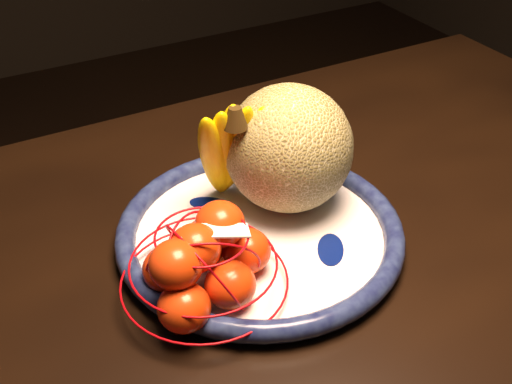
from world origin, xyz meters
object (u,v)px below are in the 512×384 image
fruit_bowl (260,233)px  cantaloupe (289,148)px  banana_bunch (227,148)px  mandarin_bag (204,262)px  dining_table (275,294)px

fruit_bowl → cantaloupe: 0.11m
banana_bunch → mandarin_bag: 0.17m
banana_bunch → mandarin_bag: bearing=-119.4°
dining_table → banana_bunch: size_ratio=8.06×
cantaloupe → mandarin_bag: bearing=-149.3°
mandarin_bag → banana_bunch: bearing=53.8°
dining_table → banana_bunch: (-0.01, 0.10, 0.17)m
fruit_bowl → mandarin_bag: mandarin_bag is taller
banana_bunch → mandarin_bag: (-0.09, -0.13, -0.05)m
banana_bunch → mandarin_bag: size_ratio=0.73×
dining_table → banana_bunch: 0.20m
banana_bunch → cantaloupe: bearing=-16.6°
fruit_bowl → banana_bunch: 0.11m
mandarin_bag → dining_table: bearing=15.2°
fruit_bowl → cantaloupe: size_ratio=2.18×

